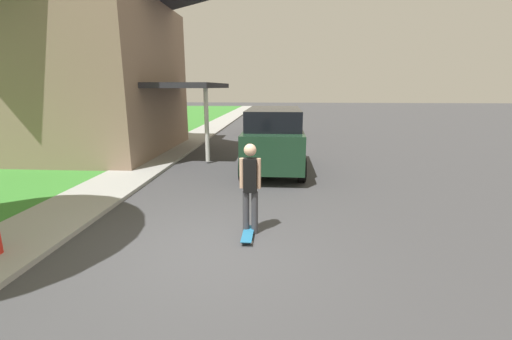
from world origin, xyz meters
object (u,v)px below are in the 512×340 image
Objects in this scene: suv_parked at (274,138)px; car_down_street at (268,123)px; skateboard at (248,234)px; skateboarder at (250,184)px.

suv_parked reaches higher than car_down_street.
car_down_street is 15.23m from skateboard.
skateboarder is 0.95m from skateboard.
skateboard is at bearing -89.27° from car_down_street.
skateboard is (-0.36, -5.53, -1.06)m from suv_parked.
suv_parked is 2.47× the size of skateboarder.
car_down_street is 14.99m from skateboarder.
skateboarder is 2.28× the size of skateboard.
skateboarder is (0.22, -14.98, 0.38)m from car_down_street.
suv_parked is 5.31m from skateboarder.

